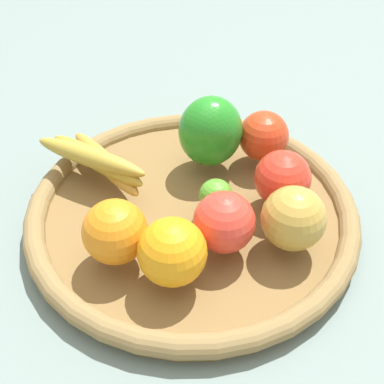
{
  "coord_description": "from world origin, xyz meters",
  "views": [
    {
      "loc": [
        0.5,
        0.14,
        0.52
      ],
      "look_at": [
        0.0,
        0.0,
        0.06
      ],
      "focal_mm": 51.05,
      "sensor_mm": 36.0,
      "label": 1
    }
  ],
  "objects_px": {
    "bell_pepper": "(207,131)",
    "orange_0": "(115,232)",
    "apple_0": "(293,218)",
    "apple_1": "(282,178)",
    "lime_0": "(216,196)",
    "banana_bunch": "(97,160)",
    "apple_3": "(224,222)",
    "orange_1": "(172,252)",
    "apple_2": "(264,136)"
  },
  "relations": [
    {
      "from": "banana_bunch",
      "to": "apple_2",
      "type": "xyz_separation_m",
      "value": [
        -0.1,
        0.21,
        0.01
      ]
    },
    {
      "from": "apple_2",
      "to": "orange_0",
      "type": "distance_m",
      "value": 0.27
    },
    {
      "from": "apple_1",
      "to": "apple_0",
      "type": "bearing_deg",
      "value": 18.07
    },
    {
      "from": "apple_1",
      "to": "banana_bunch",
      "type": "bearing_deg",
      "value": -86.39
    },
    {
      "from": "apple_2",
      "to": "apple_0",
      "type": "height_order",
      "value": "apple_0"
    },
    {
      "from": "banana_bunch",
      "to": "apple_3",
      "type": "relative_size",
      "value": 2.31
    },
    {
      "from": "orange_0",
      "to": "apple_3",
      "type": "bearing_deg",
      "value": 113.19
    },
    {
      "from": "bell_pepper",
      "to": "orange_0",
      "type": "height_order",
      "value": "bell_pepper"
    },
    {
      "from": "bell_pepper",
      "to": "banana_bunch",
      "type": "distance_m",
      "value": 0.15
    },
    {
      "from": "bell_pepper",
      "to": "apple_0",
      "type": "distance_m",
      "value": 0.19
    },
    {
      "from": "apple_1",
      "to": "banana_bunch",
      "type": "relative_size",
      "value": 0.43
    },
    {
      "from": "apple_1",
      "to": "orange_0",
      "type": "bearing_deg",
      "value": -49.07
    },
    {
      "from": "orange_0",
      "to": "apple_2",
      "type": "bearing_deg",
      "value": 150.8
    },
    {
      "from": "lime_0",
      "to": "apple_0",
      "type": "distance_m",
      "value": 0.11
    },
    {
      "from": "orange_1",
      "to": "apple_0",
      "type": "relative_size",
      "value": 1.01
    },
    {
      "from": "banana_bunch",
      "to": "orange_1",
      "type": "distance_m",
      "value": 0.21
    },
    {
      "from": "lime_0",
      "to": "orange_0",
      "type": "height_order",
      "value": "orange_0"
    },
    {
      "from": "orange_0",
      "to": "apple_0",
      "type": "bearing_deg",
      "value": 111.45
    },
    {
      "from": "bell_pepper",
      "to": "apple_1",
      "type": "xyz_separation_m",
      "value": [
        0.06,
        0.11,
        -0.01
      ]
    },
    {
      "from": "apple_2",
      "to": "apple_3",
      "type": "bearing_deg",
      "value": -4.45
    },
    {
      "from": "bell_pepper",
      "to": "apple_3",
      "type": "distance_m",
      "value": 0.16
    },
    {
      "from": "apple_2",
      "to": "orange_0",
      "type": "height_order",
      "value": "orange_0"
    },
    {
      "from": "apple_1",
      "to": "apple_2",
      "type": "distance_m",
      "value": 0.09
    },
    {
      "from": "lime_0",
      "to": "apple_1",
      "type": "bearing_deg",
      "value": 117.46
    },
    {
      "from": "banana_bunch",
      "to": "lime_0",
      "type": "bearing_deg",
      "value": 81.81
    },
    {
      "from": "bell_pepper",
      "to": "banana_bunch",
      "type": "xyz_separation_m",
      "value": [
        0.07,
        -0.13,
        -0.03
      ]
    },
    {
      "from": "orange_1",
      "to": "apple_0",
      "type": "xyz_separation_m",
      "value": [
        -0.09,
        0.12,
        -0.0
      ]
    },
    {
      "from": "apple_1",
      "to": "apple_2",
      "type": "xyz_separation_m",
      "value": [
        -0.09,
        -0.04,
        -0.0
      ]
    },
    {
      "from": "banana_bunch",
      "to": "apple_3",
      "type": "distance_m",
      "value": 0.21
    },
    {
      "from": "lime_0",
      "to": "apple_2",
      "type": "bearing_deg",
      "value": 163.19
    },
    {
      "from": "apple_1",
      "to": "lime_0",
      "type": "xyz_separation_m",
      "value": [
        0.04,
        -0.08,
        -0.01
      ]
    },
    {
      "from": "apple_2",
      "to": "orange_0",
      "type": "bearing_deg",
      "value": -29.2
    },
    {
      "from": "apple_2",
      "to": "orange_1",
      "type": "bearing_deg",
      "value": -13.34
    },
    {
      "from": "apple_2",
      "to": "orange_1",
      "type": "xyz_separation_m",
      "value": [
        0.24,
        -0.06,
        0.0
      ]
    },
    {
      "from": "bell_pepper",
      "to": "apple_2",
      "type": "height_order",
      "value": "bell_pepper"
    },
    {
      "from": "apple_3",
      "to": "apple_0",
      "type": "distance_m",
      "value": 0.08
    },
    {
      "from": "apple_1",
      "to": "lime_0",
      "type": "distance_m",
      "value": 0.09
    },
    {
      "from": "bell_pepper",
      "to": "orange_0",
      "type": "distance_m",
      "value": 0.21
    },
    {
      "from": "bell_pepper",
      "to": "apple_2",
      "type": "relative_size",
      "value": 1.43
    },
    {
      "from": "apple_1",
      "to": "banana_bunch",
      "type": "height_order",
      "value": "apple_1"
    },
    {
      "from": "bell_pepper",
      "to": "orange_1",
      "type": "xyz_separation_m",
      "value": [
        0.21,
        0.02,
        -0.01
      ]
    },
    {
      "from": "apple_2",
      "to": "apple_3",
      "type": "xyz_separation_m",
      "value": [
        0.18,
        -0.01,
        0.0
      ]
    },
    {
      "from": "bell_pepper",
      "to": "lime_0",
      "type": "distance_m",
      "value": 0.11
    },
    {
      "from": "banana_bunch",
      "to": "apple_3",
      "type": "height_order",
      "value": "apple_3"
    },
    {
      "from": "orange_1",
      "to": "lime_0",
      "type": "relative_size",
      "value": 1.8
    },
    {
      "from": "apple_0",
      "to": "apple_1",
      "type": "bearing_deg",
      "value": -161.93
    },
    {
      "from": "apple_1",
      "to": "orange_1",
      "type": "distance_m",
      "value": 0.19
    },
    {
      "from": "apple_3",
      "to": "orange_1",
      "type": "distance_m",
      "value": 0.08
    },
    {
      "from": "apple_2",
      "to": "apple_3",
      "type": "relative_size",
      "value": 0.96
    },
    {
      "from": "apple_1",
      "to": "orange_0",
      "type": "relative_size",
      "value": 0.96
    }
  ]
}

